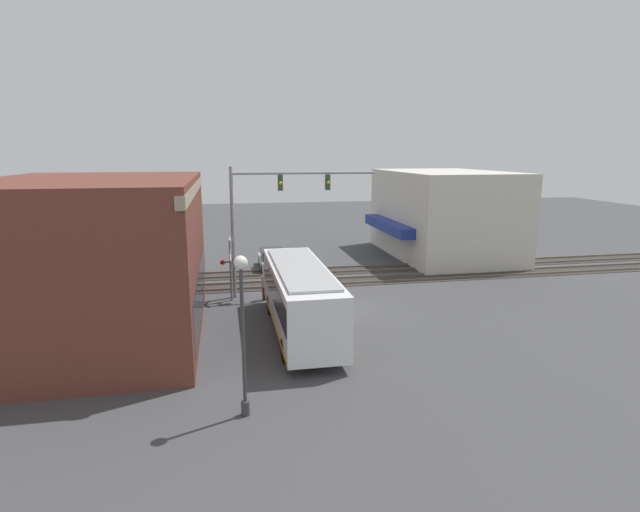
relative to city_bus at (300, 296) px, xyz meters
The scene contains 12 objects.
ground_plane 4.36m from the city_bus, 44.77° to the right, with size 120.00×120.00×0.00m, color #424244.
brick_building 9.71m from the city_bus, 77.87° to the left, with size 14.28×9.32×7.32m.
shop_building 21.64m from the city_bus, 42.20° to the right, with size 13.33×9.63×6.97m.
city_bus is the anchor object (origin of this frame).
traffic_signal_gantry 7.59m from the city_bus, ahead, with size 0.42×8.53×7.69m.
crossing_signal 6.68m from the city_bus, 27.99° to the left, with size 1.41×1.18×3.81m.
streetlamp 8.04m from the city_bus, 158.04° to the left, with size 0.44×0.44×5.36m.
rail_track_near 9.42m from the city_bus, 17.61° to the right, with size 2.60×60.00×0.15m.
rail_track_far 12.47m from the city_bus, 13.11° to the right, with size 2.60×60.00×0.15m.
parked_car_silver 13.59m from the city_bus, ahead, with size 4.27×1.82×1.47m.
pedestrian_at_crossing 5.84m from the city_bus, 12.41° to the left, with size 0.34×0.34×1.65m.
pedestrian_near_bus 2.34m from the city_bus, 63.04° to the right, with size 0.34×0.34×1.74m.
Camera 1 is at (-25.34, 6.22, 8.47)m, focal length 28.00 mm.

